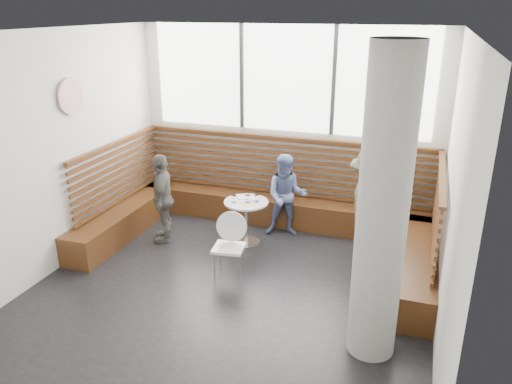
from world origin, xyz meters
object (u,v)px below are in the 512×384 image
(cafe_table, at_px, (246,213))
(adult_man, at_px, (370,209))
(concrete_column, at_px, (383,211))
(child_back, at_px, (286,196))
(cafe_chair, at_px, (231,240))
(child_left, at_px, (163,198))

(cafe_table, height_order, adult_man, adult_man)
(concrete_column, relative_size, child_back, 2.41)
(child_back, bearing_deg, cafe_chair, -117.46)
(cafe_chair, distance_m, adult_man, 1.95)
(adult_man, relative_size, child_left, 1.22)
(concrete_column, bearing_deg, child_back, 123.83)
(cafe_chair, bearing_deg, cafe_table, 89.89)
(cafe_table, xyz_separation_m, cafe_chair, (0.13, -0.97, 0.02))
(concrete_column, height_order, child_back, concrete_column)
(child_left, bearing_deg, cafe_table, 82.78)
(child_left, bearing_deg, child_back, 93.89)
(concrete_column, distance_m, cafe_table, 3.09)
(concrete_column, relative_size, adult_man, 1.89)
(cafe_chair, distance_m, child_back, 1.52)
(cafe_table, height_order, child_left, child_left)
(cafe_table, height_order, child_back, child_back)
(adult_man, xyz_separation_m, child_back, (-1.34, 0.57, -0.18))
(cafe_chair, relative_size, child_back, 0.66)
(adult_man, relative_size, child_back, 1.28)
(adult_man, height_order, child_left, adult_man)
(cafe_chair, height_order, child_back, child_back)
(child_back, height_order, child_left, child_left)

